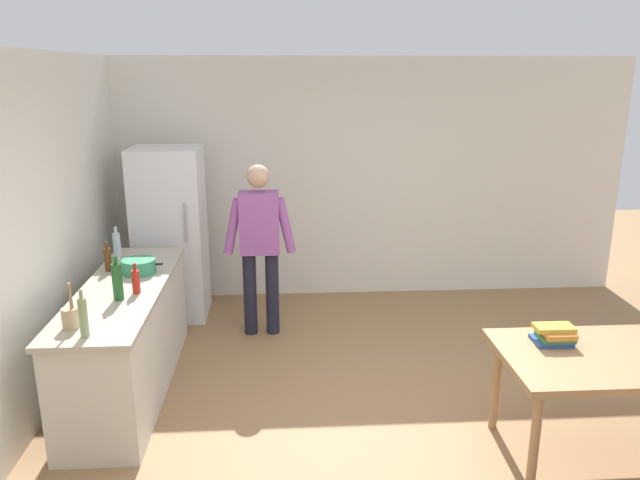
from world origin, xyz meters
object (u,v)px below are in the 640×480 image
Objects in this scene: bottle_wine_green at (117,281)px; book_stack at (554,335)px; bottle_beer_brown at (108,259)px; bottle_water_clear at (117,246)px; dining_table at (606,364)px; bottle_sauce_red at (136,281)px; utensil_jar at (70,317)px; person at (260,239)px; cooking_pot at (139,266)px; bottle_vinegar_tall at (83,317)px; refrigerator at (171,234)px.

book_stack is (3.06, -0.62, -0.23)m from bottle_wine_green.
bottle_water_clear is at bearing 91.59° from bottle_beer_brown.
bottle_sauce_red is at bearing 163.87° from dining_table.
utensil_jar is 3.25m from book_stack.
person is at bearing 13.60° from bottle_water_clear.
cooking_pot is 3.30m from book_stack.
bottle_wine_green is at bearing 70.12° from utensil_jar.
cooking_pot is 1.54× the size of bottle_beer_brown.
utensil_jar is 1.21m from bottle_beer_brown.
bottle_water_clear is 0.94× the size of bottle_vinegar_tall.
bottle_beer_brown is at bearing -104.64° from refrigerator.
refrigerator reaches higher than utensil_jar.
bottle_wine_green reaches higher than utensil_jar.
utensil_jar reaches higher than book_stack.
utensil_jar is at bearing -86.81° from bottle_water_clear.
bottle_water_clear is (-0.37, 0.90, 0.03)m from bottle_sauce_red.
cooking_pot is at bearing 87.14° from bottle_vinegar_tall.
refrigerator is 4.50× the size of cooking_pot.
book_stack is (-0.29, 0.18, 0.14)m from dining_table.
bottle_vinegar_tall is at bearing -46.61° from utensil_jar.
dining_table is at bearing -39.29° from refrigerator.
person is 7.08× the size of bottle_sauce_red.
bottle_wine_green is (0.27, -1.03, 0.02)m from bottle_water_clear.
bottle_sauce_red is at bearing -57.34° from bottle_beer_brown.
refrigerator is at bearing 88.21° from cooking_pot.
dining_table is 0.37m from book_stack.
person is 5.00× the size of bottle_wine_green.
bottle_sauce_red is 0.97m from bottle_water_clear.
refrigerator is at bearing 69.49° from bottle_water_clear.
dining_table is at bearing -4.83° from utensil_jar.
bottle_water_clear reaches higher than cooking_pot.
person is 2.85m from book_stack.
refrigerator is 0.93m from bottle_water_clear.
dining_table is 3.56m from utensil_jar.
bottle_vinegar_tall is (-0.06, -1.26, 0.08)m from cooking_pot.
book_stack is (3.33, -1.66, -0.21)m from bottle_water_clear.
cooking_pot is at bearing -143.80° from person.
bottle_beer_brown is 0.81× the size of bottle_vinegar_tall.
utensil_jar is (-0.20, -1.12, 0.02)m from cooking_pot.
bottle_vinegar_tall is at bearing -82.57° from bottle_water_clear.
utensil_jar is at bearing -122.70° from person.
refrigerator reaches higher than bottle_vinegar_tall.
bottle_beer_brown is 0.87× the size of bottle_water_clear.
refrigerator is at bearing 140.08° from book_stack.
cooking_pot is 1.67× the size of bottle_sauce_red.
cooking_pot reaches higher than dining_table.
person is 1.21× the size of dining_table.
refrigerator reaches higher than bottle_wine_green.
refrigerator reaches higher than person.
dining_table is 3.93m from bottle_beer_brown.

